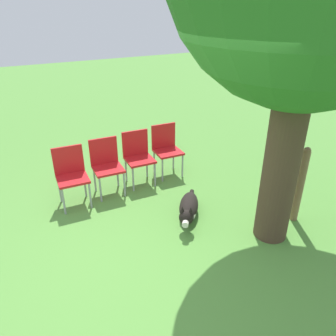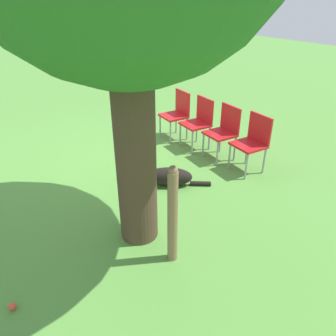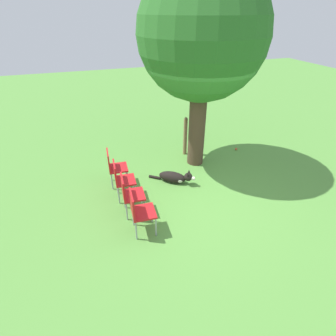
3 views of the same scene
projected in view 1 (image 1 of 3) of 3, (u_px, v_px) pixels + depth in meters
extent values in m
plane|color=#56933D|center=(159.00, 248.00, 4.08)|extent=(30.00, 30.00, 0.00)
cylinder|color=#4C3828|center=(283.00, 153.00, 3.81)|extent=(0.42, 0.42, 2.35)
ellipsoid|color=black|center=(189.00, 206.00, 4.68)|extent=(0.69, 0.61, 0.27)
ellipsoid|color=silver|center=(188.00, 214.00, 4.52)|extent=(0.32, 0.32, 0.16)
sphere|color=black|center=(186.00, 217.00, 4.30)|extent=(0.28, 0.28, 0.20)
cylinder|color=silver|center=(185.00, 223.00, 4.20)|extent=(0.12, 0.12, 0.08)
cone|color=black|center=(191.00, 210.00, 4.24)|extent=(0.06, 0.06, 0.09)
cone|color=black|center=(182.00, 209.00, 4.25)|extent=(0.06, 0.06, 0.09)
cylinder|color=black|center=(191.00, 196.00, 5.12)|extent=(0.28, 0.23, 0.07)
cylinder|color=#846647|center=(300.00, 187.00, 4.40)|extent=(0.10, 0.10, 1.04)
sphere|color=#846647|center=(307.00, 151.00, 4.16)|extent=(0.09, 0.09, 0.09)
cube|color=red|center=(73.00, 179.00, 4.77)|extent=(0.45, 0.47, 0.04)
cube|color=red|center=(68.00, 160.00, 4.82)|extent=(0.06, 0.44, 0.43)
cylinder|color=#99999E|center=(90.00, 196.00, 4.80)|extent=(0.03, 0.03, 0.42)
cylinder|color=#99999E|center=(64.00, 201.00, 4.65)|extent=(0.03, 0.03, 0.42)
cylinder|color=#99999E|center=(85.00, 184.00, 5.09)|extent=(0.03, 0.03, 0.42)
cylinder|color=#99999E|center=(60.00, 190.00, 4.94)|extent=(0.03, 0.03, 0.42)
cube|color=red|center=(108.00, 169.00, 5.06)|extent=(0.45, 0.47, 0.04)
cube|color=red|center=(104.00, 151.00, 5.11)|extent=(0.06, 0.44, 0.43)
cylinder|color=#99999E|center=(124.00, 185.00, 5.09)|extent=(0.03, 0.03, 0.42)
cylinder|color=#99999E|center=(100.00, 190.00, 4.94)|extent=(0.03, 0.03, 0.42)
cylinder|color=#99999E|center=(118.00, 175.00, 5.38)|extent=(0.03, 0.03, 0.42)
cylinder|color=#99999E|center=(95.00, 179.00, 5.23)|extent=(0.03, 0.03, 0.42)
cube|color=red|center=(140.00, 160.00, 5.35)|extent=(0.45, 0.47, 0.04)
cube|color=red|center=(135.00, 143.00, 5.40)|extent=(0.06, 0.44, 0.43)
cylinder|color=#99999E|center=(155.00, 175.00, 5.38)|extent=(0.03, 0.03, 0.42)
cylinder|color=#99999E|center=(133.00, 179.00, 5.23)|extent=(0.03, 0.03, 0.42)
cylinder|color=#99999E|center=(147.00, 166.00, 5.67)|extent=(0.03, 0.03, 0.42)
cylinder|color=#99999E|center=(126.00, 170.00, 5.52)|extent=(0.03, 0.03, 0.42)
cube|color=red|center=(168.00, 152.00, 5.64)|extent=(0.45, 0.47, 0.04)
cube|color=red|center=(163.00, 136.00, 5.69)|extent=(0.06, 0.44, 0.43)
cylinder|color=#99999E|center=(182.00, 166.00, 5.67)|extent=(0.03, 0.03, 0.42)
cylinder|color=#99999E|center=(162.00, 170.00, 5.52)|extent=(0.03, 0.03, 0.42)
cylinder|color=#99999E|center=(173.00, 158.00, 5.96)|extent=(0.03, 0.03, 0.42)
cylinder|color=#99999E|center=(154.00, 162.00, 5.81)|extent=(0.03, 0.03, 0.42)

